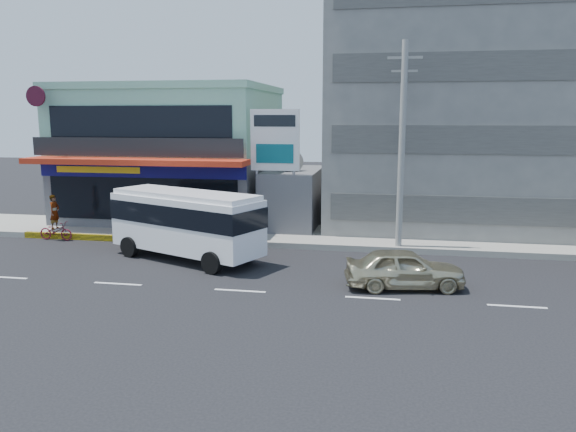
{
  "coord_description": "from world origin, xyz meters",
  "views": [
    {
      "loc": [
        5.46,
        -19.84,
        6.58
      ],
      "look_at": [
        1.11,
        4.13,
        2.2
      ],
      "focal_mm": 35.0,
      "sensor_mm": 36.0,
      "label": 1
    }
  ],
  "objects_px": {
    "sedan": "(405,268)",
    "motorcycle_rider": "(56,225)",
    "billboard": "(275,147)",
    "satellite_dish": "(290,170)",
    "utility_pole_near": "(402,146)",
    "concrete_building": "(470,108)",
    "minibus": "(186,219)",
    "shop_building": "(174,157)"
  },
  "relations": [
    {
      "from": "satellite_dish",
      "to": "utility_pole_near",
      "type": "bearing_deg",
      "value": -30.96
    },
    {
      "from": "billboard",
      "to": "motorcycle_rider",
      "type": "height_order",
      "value": "billboard"
    },
    {
      "from": "billboard",
      "to": "utility_pole_near",
      "type": "distance_m",
      "value": 6.75
    },
    {
      "from": "utility_pole_near",
      "to": "billboard",
      "type": "bearing_deg",
      "value": 164.52
    },
    {
      "from": "utility_pole_near",
      "to": "motorcycle_rider",
      "type": "distance_m",
      "value": 18.51
    },
    {
      "from": "billboard",
      "to": "sedan",
      "type": "distance_m",
      "value": 10.99
    },
    {
      "from": "billboard",
      "to": "minibus",
      "type": "relative_size",
      "value": 0.87
    },
    {
      "from": "minibus",
      "to": "motorcycle_rider",
      "type": "xyz_separation_m",
      "value": [
        -8.33,
        2.64,
        -1.08
      ]
    },
    {
      "from": "utility_pole_near",
      "to": "motorcycle_rider",
      "type": "relative_size",
      "value": 4.1
    },
    {
      "from": "billboard",
      "to": "sedan",
      "type": "height_order",
      "value": "billboard"
    },
    {
      "from": "shop_building",
      "to": "satellite_dish",
      "type": "xyz_separation_m",
      "value": [
        8.0,
        -2.95,
        -0.42
      ]
    },
    {
      "from": "utility_pole_near",
      "to": "sedan",
      "type": "xyz_separation_m",
      "value": [
        0.15,
        -5.9,
        -4.38
      ]
    },
    {
      "from": "concrete_building",
      "to": "satellite_dish",
      "type": "relative_size",
      "value": 10.67
    },
    {
      "from": "satellite_dish",
      "to": "utility_pole_near",
      "type": "relative_size",
      "value": 0.15
    },
    {
      "from": "shop_building",
      "to": "concrete_building",
      "type": "distance_m",
      "value": 18.28
    },
    {
      "from": "sedan",
      "to": "motorcycle_rider",
      "type": "xyz_separation_m",
      "value": [
        -18.13,
        5.3,
        0.03
      ]
    },
    {
      "from": "concrete_building",
      "to": "sedan",
      "type": "relative_size",
      "value": 3.52
    },
    {
      "from": "satellite_dish",
      "to": "minibus",
      "type": "relative_size",
      "value": 0.19
    },
    {
      "from": "shop_building",
      "to": "utility_pole_near",
      "type": "xyz_separation_m",
      "value": [
        14.0,
        -6.55,
        1.15
      ]
    },
    {
      "from": "concrete_building",
      "to": "minibus",
      "type": "distance_m",
      "value": 18.17
    },
    {
      "from": "motorcycle_rider",
      "to": "satellite_dish",
      "type": "bearing_deg",
      "value": 19.32
    },
    {
      "from": "billboard",
      "to": "sedan",
      "type": "xyz_separation_m",
      "value": [
        6.65,
        -7.7,
        -4.15
      ]
    },
    {
      "from": "motorcycle_rider",
      "to": "billboard",
      "type": "bearing_deg",
      "value": 11.81
    },
    {
      "from": "shop_building",
      "to": "minibus",
      "type": "bearing_deg",
      "value": -66.03
    },
    {
      "from": "satellite_dish",
      "to": "utility_pole_near",
      "type": "xyz_separation_m",
      "value": [
        6.0,
        -3.6,
        1.57
      ]
    },
    {
      "from": "billboard",
      "to": "minibus",
      "type": "height_order",
      "value": "billboard"
    },
    {
      "from": "concrete_building",
      "to": "billboard",
      "type": "distance_m",
      "value": 12.17
    },
    {
      "from": "billboard",
      "to": "shop_building",
      "type": "bearing_deg",
      "value": 147.68
    },
    {
      "from": "concrete_building",
      "to": "utility_pole_near",
      "type": "bearing_deg",
      "value": -117.76
    },
    {
      "from": "sedan",
      "to": "minibus",
      "type": "bearing_deg",
      "value": 65.23
    },
    {
      "from": "shop_building",
      "to": "concrete_building",
      "type": "xyz_separation_m",
      "value": [
        18.0,
        1.05,
        3.0
      ]
    },
    {
      "from": "concrete_building",
      "to": "shop_building",
      "type": "bearing_deg",
      "value": -176.65
    },
    {
      "from": "satellite_dish",
      "to": "billboard",
      "type": "distance_m",
      "value": 2.31
    },
    {
      "from": "billboard",
      "to": "motorcycle_rider",
      "type": "bearing_deg",
      "value": -168.19
    },
    {
      "from": "utility_pole_near",
      "to": "sedan",
      "type": "height_order",
      "value": "utility_pole_near"
    },
    {
      "from": "concrete_building",
      "to": "billboard",
      "type": "bearing_deg",
      "value": -151.08
    },
    {
      "from": "minibus",
      "to": "satellite_dish",
      "type": "bearing_deg",
      "value": 61.95
    },
    {
      "from": "concrete_building",
      "to": "billboard",
      "type": "relative_size",
      "value": 2.32
    },
    {
      "from": "utility_pole_near",
      "to": "sedan",
      "type": "distance_m",
      "value": 7.35
    },
    {
      "from": "concrete_building",
      "to": "motorcycle_rider",
      "type": "bearing_deg",
      "value": -159.54
    },
    {
      "from": "shop_building",
      "to": "sedan",
      "type": "height_order",
      "value": "shop_building"
    },
    {
      "from": "concrete_building",
      "to": "billboard",
      "type": "height_order",
      "value": "concrete_building"
    }
  ]
}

